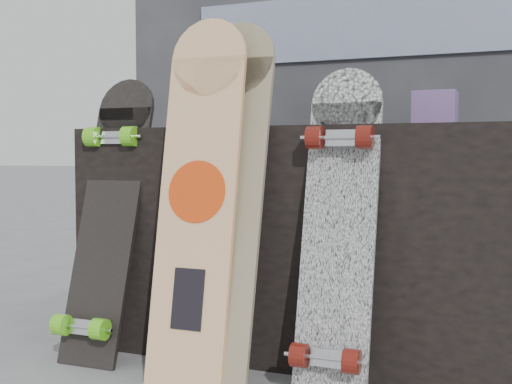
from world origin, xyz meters
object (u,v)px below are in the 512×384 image
at_px(longboard_geisha, 198,187).
at_px(longboard_cascadia, 338,224).
at_px(longboard_celtic, 226,187).
at_px(skateboard_dark, 108,212).
at_px(vendor_table, 310,239).

relative_size(longboard_geisha, longboard_cascadia, 1.18).
height_order(longboard_celtic, skateboard_dark, longboard_celtic).
bearing_deg(longboard_cascadia, longboard_geisha, -172.69).
height_order(longboard_geisha, longboard_celtic, longboard_geisha).
bearing_deg(longboard_cascadia, vendor_table, 118.29).
distance_m(vendor_table, longboard_geisha, 0.53).
xyz_separation_m(longboard_geisha, longboard_celtic, (0.08, 0.04, -0.00)).
xyz_separation_m(vendor_table, longboard_celtic, (-0.16, -0.38, 0.21)).
height_order(longboard_geisha, longboard_cascadia, longboard_geisha).
xyz_separation_m(vendor_table, skateboard_dark, (-0.63, -0.34, 0.11)).
bearing_deg(longboard_celtic, longboard_geisha, -153.13).
height_order(vendor_table, longboard_celtic, longboard_celtic).
distance_m(longboard_cascadia, skateboard_dark, 0.83).
bearing_deg(longboard_celtic, vendor_table, 67.38).
distance_m(longboard_geisha, skateboard_dark, 0.42).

